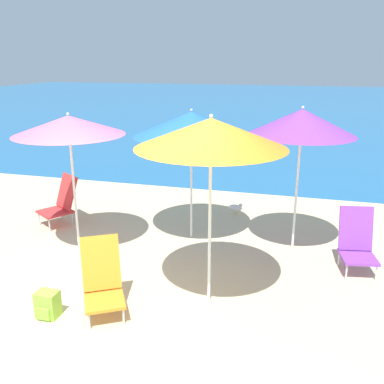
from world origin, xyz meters
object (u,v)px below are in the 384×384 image
Objects in this scene: beach_umbrella_blue at (191,124)px; seagull at (236,208)px; backpack_lime at (48,305)px; beach_umbrella_orange at (211,133)px; beach_umbrella_pink at (69,125)px; beach_umbrella_purple at (302,122)px; beach_chair_red at (61,201)px; beach_chair_purple at (357,241)px; beach_chair_orange at (102,279)px.

beach_umbrella_blue is 7.78× the size of seagull.
backpack_lime is at bearing -110.08° from beach_umbrella_blue.
beach_umbrella_orange is 2.45m from beach_umbrella_pink.
beach_umbrella_pink is (-1.55, -0.91, 0.05)m from beach_umbrella_blue.
beach_umbrella_purple is 7.09× the size of backpack_lime.
beach_umbrella_pink reaches higher than seagull.
seagull is at bearing 68.97° from backpack_lime.
beach_umbrella_blue is 1.63m from beach_umbrella_purple.
beach_chair_red is (-0.82, 0.89, -1.49)m from beach_umbrella_pink.
beach_umbrella_pink is 2.53m from backpack_lime.
beach_chair_purple reaches higher than backpack_lime.
beach_chair_red is at bearing 179.92° from beach_umbrella_purple.
beach_umbrella_blue is 1.00× the size of beach_umbrella_pink.
beach_chair_orange is (-1.14, -0.52, -1.65)m from beach_umbrella_orange.
beach_chair_purple is at bearing 6.23° from beach_umbrella_pink.
beach_umbrella_purple reaches higher than beach_chair_orange.
beach_umbrella_blue reaches higher than backpack_lime.
backpack_lime is at bearing -29.53° from beach_chair_red.
beach_chair_red reaches higher than beach_chair_orange.
backpack_lime reaches higher than seagull.
beach_umbrella_pink is at bearing 97.73° from beach_chair_orange.
beach_chair_purple is (4.87, -0.45, -0.01)m from beach_chair_red.
beach_umbrella_orange is 1.03× the size of beach_umbrella_purple.
beach_umbrella_purple is at bearing 45.14° from backpack_lime.
beach_chair_purple reaches higher than beach_chair_orange.
beach_umbrella_purple is 2.52× the size of beach_chair_purple.
beach_umbrella_purple reaches higher than seagull.
beach_umbrella_blue is 6.79× the size of backpack_lime.
beach_chair_orange is at bearing -17.63° from beach_chair_red.
beach_umbrella_blue is 1.97m from beach_umbrella_orange.
beach_umbrella_orange is 2.01m from beach_umbrella_purple.
beach_chair_red is 2.80× the size of backpack_lime.
beach_umbrella_orange is 2.60× the size of beach_chair_purple.
beach_umbrella_orange is at bearing -116.92° from beach_umbrella_purple.
beach_umbrella_orange reaches higher than beach_umbrella_purple.
beach_umbrella_purple is 2.55× the size of beach_chair_orange.
beach_chair_orange is at bearing -157.74° from beach_chair_purple.
beach_umbrella_pink reaches higher than beach_chair_orange.
beach_chair_orange is (-0.42, -2.34, -1.47)m from beach_umbrella_blue.
beach_chair_red is at bearing 149.86° from beach_umbrella_orange.
beach_umbrella_purple is (0.91, 1.79, -0.09)m from beach_umbrella_orange.
beach_umbrella_blue reaches higher than beach_chair_orange.
backpack_lime is (-0.96, -2.64, -1.71)m from beach_umbrella_blue.
beach_umbrella_orange reaches higher than beach_chair_purple.
beach_chair_red is 1.00× the size of beach_chair_purple.
backpack_lime is (0.59, -1.73, -1.76)m from beach_umbrella_pink.
beach_umbrella_orange reaches higher than beach_umbrella_blue.
beach_umbrella_orange is 8.38× the size of seagull.
beach_umbrella_blue is 2.43× the size of beach_chair_red.
beach_chair_red is 3.20× the size of seagull.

